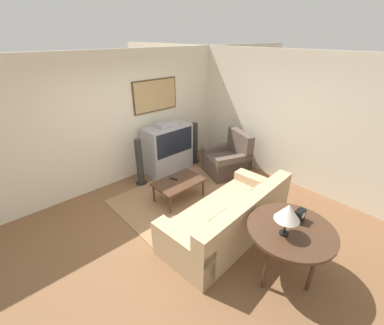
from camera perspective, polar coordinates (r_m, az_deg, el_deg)
ground_plane at (r=4.59m, az=-1.23°, el=-13.25°), size 12.00×12.00×0.00m
wall_back at (r=5.55m, az=-16.10°, el=9.03°), size 12.00×0.10×2.70m
wall_right at (r=5.82m, az=18.76°, el=9.40°), size 0.06×12.00×2.70m
area_rug at (r=5.17m, az=-2.48°, el=-7.98°), size 2.35×1.90×0.01m
tv at (r=5.94m, az=-5.38°, el=3.04°), size 1.07×0.55×1.21m
couch at (r=4.25m, az=8.31°, el=-12.23°), size 2.33×1.16×0.83m
armchair at (r=5.99m, az=7.96°, el=0.37°), size 1.10×1.08×0.98m
coffee_table at (r=4.97m, az=-2.98°, el=-4.57°), size 0.93×0.60×0.41m
console_table at (r=3.56m, az=21.11°, el=-14.38°), size 1.09×1.09×0.78m
table_lamp at (r=3.21m, az=20.56°, el=-10.40°), size 0.30×0.30×0.43m
mantel_clock at (r=3.62m, az=22.78°, el=-10.83°), size 0.16×0.10×0.16m
remote at (r=5.00m, az=-4.10°, el=-3.65°), size 0.09×0.17×0.02m
speaker_tower_left at (r=5.54m, az=-11.57°, el=-0.21°), size 0.25×0.25×1.03m
speaker_tower_right at (r=6.40m, az=0.61°, el=4.14°), size 0.25×0.25×1.03m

